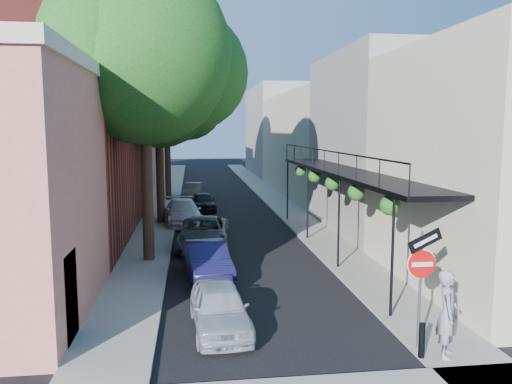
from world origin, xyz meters
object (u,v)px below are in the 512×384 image
object	(u,v)px
oak_near	(156,59)
oak_mid	(166,95)
parked_car_c	(204,233)
parked_car_d	(183,212)
bollard	(422,340)
sign_post	(422,269)
parked_car_a	(220,308)
pedestrian	(448,314)
parked_car_e	(203,202)
parked_car_f	(193,191)
oak_far	(173,87)
parked_car_b	(207,261)

from	to	relation	value
oak_near	oak_mid	xyz separation A→B (m)	(-0.05, 7.97, -0.82)
oak_near	parked_car_c	world-z (taller)	oak_near
parked_car_d	bollard	bearing A→B (deg)	-77.96
bollard	oak_near	size ratio (longest dim) A/B	0.07
sign_post	bollard	xyz separation A→B (m)	(-0.16, -0.47, -1.52)
parked_car_a	pedestrian	xyz separation A→B (m)	(4.99, -2.42, 0.51)
oak_near	parked_car_e	size ratio (longest dim) A/B	3.23
parked_car_e	parked_car_f	size ratio (longest dim) A/B	0.97
parked_car_e	pedestrian	size ratio (longest dim) A/B	1.77
sign_post	pedestrian	bearing A→B (deg)	-47.88
oak_mid	parked_car_a	world-z (taller)	oak_mid
sign_post	oak_mid	xyz separation A→B (m)	(-6.58, 17.26, 5.02)
sign_post	oak_near	bearing A→B (deg)	125.09
sign_post	parked_car_f	xyz separation A→B (m)	(-5.19, 27.05, -1.44)
bollard	pedestrian	xyz separation A→B (m)	(0.59, 0.00, 0.60)
oak_mid	pedestrian	distance (m)	19.97
oak_mid	parked_car_c	size ratio (longest dim) A/B	2.13
parked_car_c	parked_car_e	xyz separation A→B (m)	(0.19, 10.06, -0.06)
oak_mid	parked_car_e	bearing A→B (deg)	63.40
parked_car_d	parked_car_e	distance (m)	4.53
oak_far	parked_car_f	distance (m)	7.81
oak_near	parked_car_f	xyz separation A→B (m)	(1.34, 17.76, -7.28)
bollard	parked_car_d	size ratio (longest dim) A/B	0.17
parked_car_b	parked_car_f	world-z (taller)	parked_car_b
sign_post	parked_car_a	distance (m)	5.16
bollard	oak_near	distance (m)	13.78
oak_mid	parked_car_e	distance (m)	7.87
oak_near	parked_car_c	size ratio (longest dim) A/B	2.39
oak_near	parked_car_d	size ratio (longest dim) A/B	2.48
parked_car_f	parked_car_b	bearing A→B (deg)	-81.63
sign_post	parked_car_e	world-z (taller)	sign_post
bollard	parked_car_b	world-z (taller)	parked_car_b
oak_far	parked_car_c	world-z (taller)	oak_far
parked_car_f	parked_car_c	bearing A→B (deg)	-81.25
bollard	parked_car_b	size ratio (longest dim) A/B	0.20
sign_post	parked_car_a	size ratio (longest dim) A/B	0.84
oak_near	parked_car_c	bearing A→B (deg)	47.51
oak_near	oak_far	bearing A→B (deg)	89.96
parked_car_c	parked_car_e	distance (m)	10.06
oak_mid	pedestrian	world-z (taller)	oak_mid
oak_near	parked_car_f	bearing A→B (deg)	85.70
sign_post	parked_car_e	bearing A→B (deg)	102.09
oak_far	pedestrian	xyz separation A→B (m)	(6.94, -26.77, -7.14)
parked_car_a	parked_car_f	distance (m)	25.10
parked_car_f	pedestrian	world-z (taller)	pedestrian
parked_car_f	pedestrian	distance (m)	28.09
parked_car_b	pedestrian	world-z (taller)	pedestrian
bollard	oak_mid	bearing A→B (deg)	109.90
oak_near	parked_car_a	world-z (taller)	oak_near
oak_mid	parked_car_a	size ratio (longest dim) A/B	2.87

